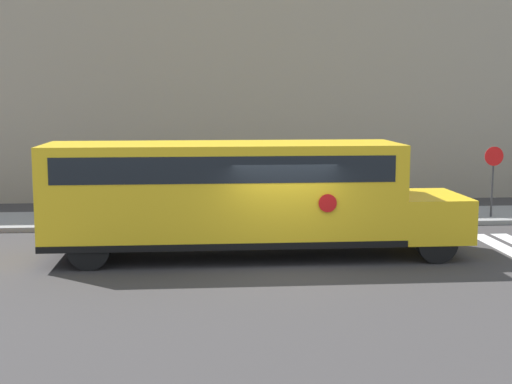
{
  "coord_description": "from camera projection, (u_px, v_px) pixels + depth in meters",
  "views": [
    {
      "loc": [
        -2.09,
        -16.73,
        4.13
      ],
      "look_at": [
        -0.55,
        1.7,
        1.61
      ],
      "focal_mm": 50.0,
      "sensor_mm": 36.0,
      "label": 1
    }
  ],
  "objects": [
    {
      "name": "ground_plane",
      "position": [
        284.0,
        267.0,
        17.25
      ],
      "size": [
        60.0,
        60.0,
        0.0
      ],
      "primitive_type": "plane",
      "color": "#3A3838"
    },
    {
      "name": "school_bus",
      "position": [
        237.0,
        192.0,
        18.12
      ],
      "size": [
        10.65,
        2.57,
        2.93
      ],
      "color": "yellow",
      "rests_on": "ground"
    },
    {
      "name": "sidewalk_strip",
      "position": [
        260.0,
        218.0,
        23.66
      ],
      "size": [
        44.0,
        3.0,
        0.15
      ],
      "color": "gray",
      "rests_on": "ground"
    },
    {
      "name": "stop_sign",
      "position": [
        493.0,
        173.0,
        23.33
      ],
      "size": [
        0.63,
        0.1,
        2.47
      ],
      "color": "#38383A",
      "rests_on": "ground"
    },
    {
      "name": "building_backdrop",
      "position": [
        246.0,
        77.0,
        29.43
      ],
      "size": [
        32.0,
        4.0,
        9.76
      ],
      "color": "#9E937F",
      "rests_on": "ground"
    }
  ]
}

